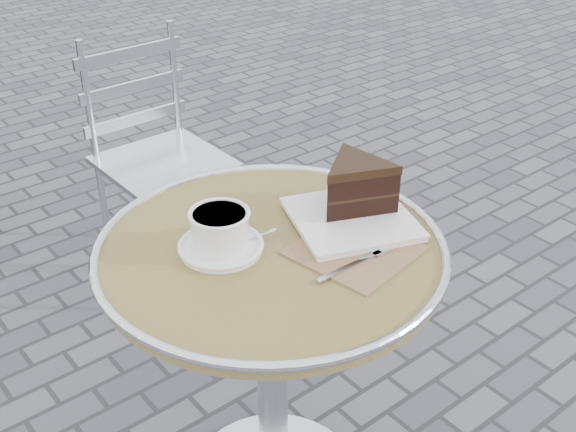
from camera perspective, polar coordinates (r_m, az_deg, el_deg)
cafe_table at (r=1.55m, az=-1.30°, el=-7.50°), size 0.72×0.72×0.74m
cappuccino_set at (r=1.43m, az=-5.32°, el=-1.34°), size 0.20×0.17×0.09m
cake_plate_set at (r=1.53m, az=5.35°, el=1.82°), size 0.38×0.36×0.13m
bistro_chair at (r=2.49m, az=-11.04°, el=6.65°), size 0.39×0.39×0.86m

